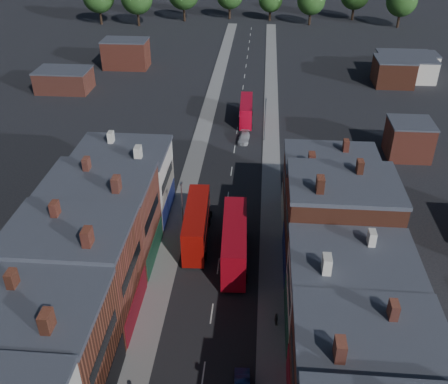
% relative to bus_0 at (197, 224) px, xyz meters
% --- Properties ---
extents(pavement_west, '(3.00, 200.00, 0.12)m').
position_rel_bus_0_xyz_m(pavement_west, '(-3.26, 21.13, -2.71)').
color(pavement_west, gray).
rests_on(pavement_west, ground).
extents(pavement_east, '(3.00, 200.00, 0.12)m').
position_rel_bus_0_xyz_m(pavement_east, '(9.74, 21.13, -2.71)').
color(pavement_east, gray).
rests_on(pavement_east, ground).
extents(lamp_post_2, '(0.25, 0.70, 8.12)m').
position_rel_bus_0_xyz_m(lamp_post_2, '(-1.96, 1.13, 1.93)').
color(lamp_post_2, slate).
rests_on(lamp_post_2, ground).
extents(lamp_post_3, '(0.25, 0.70, 8.12)m').
position_rel_bus_0_xyz_m(lamp_post_3, '(8.44, 31.13, 1.93)').
color(lamp_post_3, slate).
rests_on(lamp_post_3, ground).
extents(bus_0, '(3.41, 12.02, 5.14)m').
position_rel_bus_0_xyz_m(bus_0, '(0.00, 0.00, 0.00)').
color(bus_0, '#A90F09').
rests_on(bus_0, ground).
extents(bus_1, '(3.57, 12.65, 5.42)m').
position_rel_bus_0_xyz_m(bus_1, '(5.13, -3.55, 0.15)').
color(bus_1, '#B70A19').
rests_on(bus_1, ground).
extents(bus_2, '(2.75, 10.21, 4.39)m').
position_rel_bus_0_xyz_m(bus_2, '(4.74, 39.44, -0.41)').
color(bus_2, '#B6081D').
rests_on(bus_2, ground).
extents(car_2, '(1.98, 4.00, 1.09)m').
position_rel_bus_0_xyz_m(car_2, '(0.42, 4.46, -2.23)').
color(car_2, black).
rests_on(car_2, ground).
extents(car_3, '(2.21, 4.77, 1.35)m').
position_rel_bus_0_xyz_m(car_3, '(4.76, 30.55, -2.10)').
color(car_3, '#BDBDBD').
rests_on(car_3, ground).
extents(ped_3, '(0.56, 0.98, 1.58)m').
position_rel_bus_0_xyz_m(ped_3, '(10.23, -14.00, -1.86)').
color(ped_3, '#57514B').
rests_on(ped_3, pavement_east).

